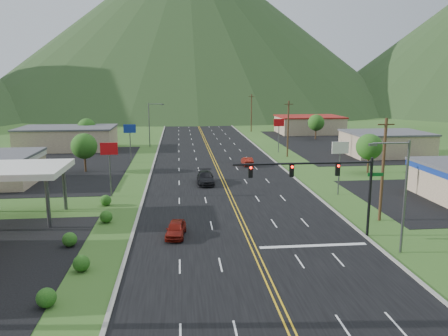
{
  "coord_description": "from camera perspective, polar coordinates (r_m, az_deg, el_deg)",
  "views": [
    {
      "loc": [
        -5.84,
        -21.15,
        13.38
      ],
      "look_at": [
        -1.27,
        23.2,
        4.5
      ],
      "focal_mm": 35.0,
      "sensor_mm": 36.0,
      "label": 1
    }
  ],
  "objects": [
    {
      "name": "pole_sign_west_a",
      "position": [
        52.46,
        -14.76,
        1.76
      ],
      "size": [
        2.0,
        0.18,
        6.4
      ],
      "color": "#59595E",
      "rests_on": "ground"
    },
    {
      "name": "utility_pole_c",
      "position": [
        118.03,
        3.6,
        7.23
      ],
      "size": [
        1.6,
        0.28,
        10.0
      ],
      "color": "#382314",
      "rests_on": "ground"
    },
    {
      "name": "tree_west_a",
      "position": [
        68.31,
        -17.8,
        2.74
      ],
      "size": [
        3.84,
        3.84,
        5.82
      ],
      "color": "#382314",
      "rests_on": "ground"
    },
    {
      "name": "gas_canopy",
      "position": [
        46.85,
        -25.94,
        -0.35
      ],
      "size": [
        10.0,
        8.0,
        5.3
      ],
      "color": "white",
      "rests_on": "ground"
    },
    {
      "name": "tree_west_b",
      "position": [
        95.57,
        -17.48,
        5.05
      ],
      "size": [
        3.84,
        3.84,
        5.82
      ],
      "color": "#382314",
      "rests_on": "ground"
    },
    {
      "name": "traffic_signal",
      "position": [
        38.1,
        13.14,
        -1.23
      ],
      "size": [
        13.1,
        0.43,
        7.0
      ],
      "color": "black",
      "rests_on": "ground"
    },
    {
      "name": "building_west_far",
      "position": [
        92.53,
        -19.73,
        3.7
      ],
      "size": [
        18.4,
        11.4,
        4.5
      ],
      "color": "#D0B490",
      "rests_on": "ground"
    },
    {
      "name": "tree_east_b",
      "position": [
        104.56,
        11.94,
        5.81
      ],
      "size": [
        3.84,
        3.84,
        5.82
      ],
      "color": "#382314",
      "rests_on": "ground"
    },
    {
      "name": "pole_sign_east_a",
      "position": [
        53.29,
        14.91,
        1.89
      ],
      "size": [
        2.0,
        0.18,
        6.4
      ],
      "color": "#59595E",
      "rests_on": "ground"
    },
    {
      "name": "utility_pole_a",
      "position": [
        44.44,
        20.04,
        -0.13
      ],
      "size": [
        1.6,
        0.28,
        10.0
      ],
      "color": "#382314",
      "rests_on": "ground"
    },
    {
      "name": "utility_pole_b",
      "position": [
        79.0,
        8.36,
        5.15
      ],
      "size": [
        1.6,
        0.28,
        10.0
      ],
      "color": "#382314",
      "rests_on": "ground"
    },
    {
      "name": "road",
      "position": [
        25.69,
        8.69,
        -20.25
      ],
      "size": [
        20.0,
        460.0,
        0.04
      ],
      "primitive_type": "cube",
      "color": "black",
      "rests_on": "ground"
    },
    {
      "name": "pole_sign_west_b",
      "position": [
        74.07,
        -12.2,
        4.56
      ],
      "size": [
        2.0,
        0.18,
        6.4
      ],
      "color": "#59595E",
      "rests_on": "ground"
    },
    {
      "name": "streetlight_east",
      "position": [
        36.43,
        22.18,
        -2.59
      ],
      "size": [
        3.28,
        0.25,
        9.0
      ],
      "color": "#59595E",
      "rests_on": "ground"
    },
    {
      "name": "car_dark_mid",
      "position": [
        57.79,
        -2.44,
        -1.33
      ],
      "size": [
        2.24,
        5.41,
        1.57
      ],
      "primitive_type": "imported",
      "rotation": [
        0.0,
        0.0,
        -0.01
      ],
      "color": "black",
      "rests_on": "ground"
    },
    {
      "name": "tree_east_a",
      "position": [
        67.85,
        18.43,
        2.64
      ],
      "size": [
        3.84,
        3.84,
        5.82
      ],
      "color": "#382314",
      "rests_on": "ground"
    },
    {
      "name": "streetlight_west",
      "position": [
        91.7,
        -9.56,
        5.98
      ],
      "size": [
        3.28,
        0.25,
        9.0
      ],
      "color": "#59595E",
      "rests_on": "ground"
    },
    {
      "name": "ground",
      "position": [
        25.69,
        8.69,
        -20.25
      ],
      "size": [
        500.0,
        500.0,
        0.0
      ],
      "primitive_type": "plane",
      "color": "#2D501C",
      "rests_on": "ground"
    },
    {
      "name": "car_red_near",
      "position": [
        38.68,
        -6.31,
        -7.98
      ],
      "size": [
        2.04,
        4.11,
        1.35
      ],
      "primitive_type": "imported",
      "rotation": [
        0.0,
        0.0,
        -0.11
      ],
      "color": "maroon",
      "rests_on": "ground"
    },
    {
      "name": "car_red_far",
      "position": [
        70.51,
        3.05,
        0.86
      ],
      "size": [
        1.51,
        4.08,
        1.33
      ],
      "primitive_type": "imported",
      "rotation": [
        0.0,
        0.0,
        3.17
      ],
      "color": "maroon",
      "rests_on": "ground"
    },
    {
      "name": "utility_pole_d",
      "position": [
        157.55,
        1.19,
        8.26
      ],
      "size": [
        1.6,
        0.28,
        10.0
      ],
      "color": "#382314",
      "rests_on": "ground"
    },
    {
      "name": "building_east_far",
      "position": [
        116.71,
        11.06,
        5.59
      ],
      "size": [
        16.4,
        12.4,
        4.5
      ],
      "color": "#D0B490",
      "rests_on": "ground"
    },
    {
      "name": "pole_sign_east_b",
      "position": [
        83.72,
        7.19,
        5.47
      ],
      "size": [
        2.0,
        0.18,
        6.4
      ],
      "color": "#59595E",
      "rests_on": "ground"
    },
    {
      "name": "mountain_n",
      "position": [
        242.97,
        -4.69,
        18.11
      ],
      "size": [
        220.0,
        220.0,
        85.0
      ],
      "primitive_type": "cone",
      "color": "#183217",
      "rests_on": "ground"
    },
    {
      "name": "building_east_mid",
      "position": [
        85.77,
        20.39,
        3.04
      ],
      "size": [
        14.4,
        11.4,
        4.3
      ],
      "color": "#D0B490",
      "rests_on": "ground"
    }
  ]
}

